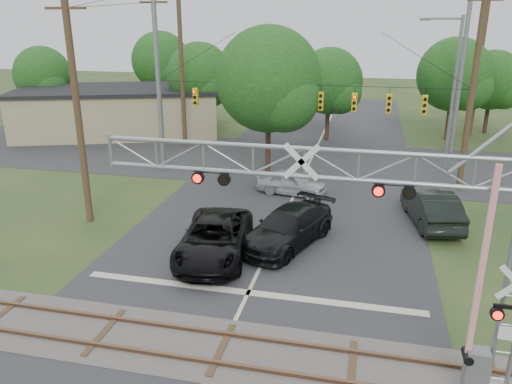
% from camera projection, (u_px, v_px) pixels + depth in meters
% --- Properties ---
extents(road_main, '(14.00, 90.00, 0.02)m').
position_uv_depth(road_main, '(272.00, 243.00, 22.85)').
color(road_main, '#2A2B2D').
rests_on(road_main, ground).
extents(road_cross, '(90.00, 12.00, 0.02)m').
position_uv_depth(road_cross, '(310.00, 162.00, 35.74)').
color(road_cross, '#2A2B2D').
rests_on(road_cross, ground).
extents(railroad_track, '(90.00, 3.20, 0.17)m').
position_uv_depth(railroad_track, '(221.00, 349.00, 15.48)').
color(railroad_track, '#453F3C').
rests_on(railroad_track, ground).
extents(crossing_gantry, '(11.33, 0.97, 7.55)m').
position_uv_depth(crossing_gantry, '(383.00, 230.00, 12.67)').
color(crossing_gantry, gray).
rests_on(crossing_gantry, ground).
extents(traffic_signal_span, '(19.34, 0.36, 11.50)m').
position_uv_depth(traffic_signal_span, '(319.00, 92.00, 30.04)').
color(traffic_signal_span, gray).
rests_on(traffic_signal_span, ground).
extents(pickup_black, '(3.49, 6.32, 1.67)m').
position_uv_depth(pickup_black, '(214.00, 238.00, 21.39)').
color(pickup_black, black).
rests_on(pickup_black, ground).
extents(car_dark, '(4.24, 6.14, 1.65)m').
position_uv_depth(car_dark, '(288.00, 228.00, 22.52)').
color(car_dark, black).
rests_on(car_dark, ground).
extents(sedan_silver, '(4.30, 2.28, 1.39)m').
position_uv_depth(sedan_silver, '(292.00, 183.00, 29.09)').
color(sedan_silver, '#A8AAB0').
rests_on(sedan_silver, ground).
extents(suv_dark, '(2.80, 5.57, 1.75)m').
position_uv_depth(suv_dark, '(432.00, 207.00, 24.83)').
color(suv_dark, black).
rests_on(suv_dark, ground).
extents(commercial_building, '(19.24, 14.17, 4.03)m').
position_uv_depth(commercial_building, '(119.00, 110.00, 44.31)').
color(commercial_building, tan).
rests_on(commercial_building, ground).
extents(streetlight, '(2.66, 0.28, 9.98)m').
position_uv_depth(streetlight, '(451.00, 87.00, 32.07)').
color(streetlight, gray).
rests_on(streetlight, ground).
extents(utility_poles, '(25.08, 28.57, 13.70)m').
position_uv_depth(utility_poles, '(363.00, 78.00, 30.99)').
color(utility_poles, '#402E1D').
rests_on(utility_poles, ground).
extents(treeline, '(56.25, 25.61, 9.46)m').
position_uv_depth(treeline, '(309.00, 77.00, 39.87)').
color(treeline, '#382319').
rests_on(treeline, ground).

